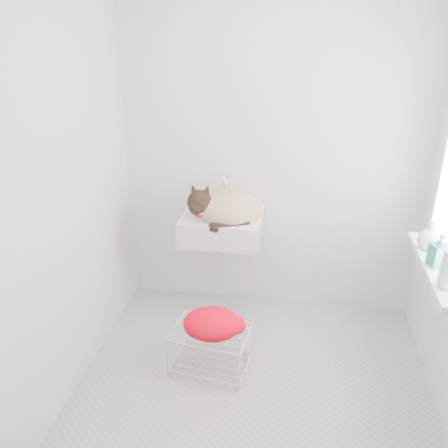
% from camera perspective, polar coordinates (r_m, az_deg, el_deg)
% --- Properties ---
extents(floor, '(2.20, 2.00, 0.02)m').
position_cam_1_polar(floor, '(3.19, 3.48, -18.73)').
color(floor, '#AEAEAE').
rests_on(floor, ground).
extents(back_wall, '(2.20, 0.02, 2.50)m').
position_cam_1_polar(back_wall, '(3.46, 5.82, 8.68)').
color(back_wall, silver).
rests_on(back_wall, ground).
extents(left_wall, '(0.02, 2.00, 2.50)m').
position_cam_1_polar(left_wall, '(2.82, -18.71, 3.89)').
color(left_wall, silver).
rests_on(left_wall, ground).
extents(windowsill, '(0.16, 0.88, 0.04)m').
position_cam_1_polar(windowsill, '(2.97, 24.17, -4.87)').
color(windowsill, white).
rests_on(windowsill, right_wall).
extents(sink, '(0.56, 0.49, 0.22)m').
position_cam_1_polar(sink, '(3.38, -0.17, 1.24)').
color(sink, silver).
rests_on(sink, back_wall).
extents(faucet, '(0.20, 0.14, 0.20)m').
position_cam_1_polar(faucet, '(3.49, 0.32, 4.49)').
color(faucet, silver).
rests_on(faucet, sink).
extents(cat, '(0.54, 0.46, 0.32)m').
position_cam_1_polar(cat, '(3.34, -0.05, 1.76)').
color(cat, tan).
rests_on(cat, sink).
extents(wire_rack, '(0.52, 0.40, 0.29)m').
position_cam_1_polar(wire_rack, '(3.22, -1.60, -14.59)').
color(wire_rack, silver).
rests_on(wire_rack, floor).
extents(towel, '(0.40, 0.30, 0.15)m').
position_cam_1_polar(towel, '(3.09, -1.42, -12.59)').
color(towel, '#FB0100').
rests_on(towel, wire_rack).
extents(bottle_a, '(0.10, 0.10, 0.24)m').
position_cam_1_polar(bottle_a, '(2.76, 25.14, -6.87)').
color(bottle_a, silver).
rests_on(bottle_a, windowsill).
extents(bottle_b, '(0.11, 0.11, 0.20)m').
position_cam_1_polar(bottle_b, '(2.96, 24.06, -4.56)').
color(bottle_b, teal).
rests_on(bottle_b, windowsill).
extents(bottle_c, '(0.17, 0.17, 0.18)m').
position_cam_1_polar(bottle_c, '(3.14, 23.22, -2.73)').
color(bottle_c, white).
rests_on(bottle_c, windowsill).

